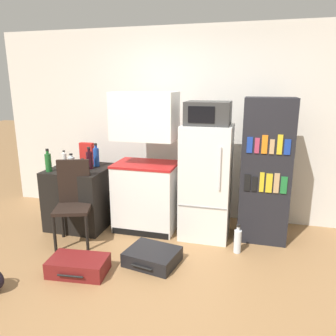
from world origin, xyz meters
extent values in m
plane|color=olive|center=(0.00, 0.00, 0.00)|extent=(24.00, 24.00, 0.00)
cube|color=silver|center=(0.20, 2.00, 1.31)|extent=(6.40, 0.10, 2.63)
cube|color=black|center=(-1.45, 1.22, 0.40)|extent=(0.76, 0.77, 0.80)
cube|color=white|center=(-0.56, 1.32, 0.43)|extent=(0.78, 0.55, 0.86)
cube|color=#B21E1E|center=(-0.56, 1.32, 0.87)|extent=(0.80, 0.57, 0.03)
cube|color=white|center=(-0.56, 1.32, 1.49)|extent=(0.78, 0.47, 0.58)
cube|color=black|center=(-0.56, 1.04, 0.04)|extent=(0.75, 0.01, 0.08)
cube|color=silver|center=(0.22, 1.32, 0.70)|extent=(0.59, 0.56, 1.41)
cube|color=gray|center=(0.22, 1.03, 0.48)|extent=(0.57, 0.01, 0.01)
cylinder|color=silver|center=(0.42, 1.02, 0.96)|extent=(0.02, 0.02, 0.49)
cube|color=#333333|center=(0.22, 1.32, 1.54)|extent=(0.51, 0.43, 0.27)
cube|color=black|center=(0.18, 1.10, 1.54)|extent=(0.30, 0.01, 0.18)
cube|color=black|center=(0.92, 1.40, 0.86)|extent=(0.57, 0.40, 1.73)
cube|color=black|center=(0.72, 1.20, 0.77)|extent=(0.07, 0.01, 0.20)
cube|color=black|center=(0.80, 1.20, 0.76)|extent=(0.06, 0.01, 0.18)
cube|color=gold|center=(0.88, 1.20, 0.79)|extent=(0.05, 0.01, 0.23)
cube|color=gold|center=(0.96, 1.20, 0.78)|extent=(0.07, 0.01, 0.22)
cube|color=tan|center=(1.04, 1.20, 0.79)|extent=(0.06, 0.01, 0.23)
cube|color=#1E7033|center=(1.12, 1.20, 0.77)|extent=(0.07, 0.01, 0.20)
cube|color=#193899|center=(0.72, 1.20, 1.21)|extent=(0.06, 0.01, 0.18)
cube|color=#A33351|center=(0.80, 1.20, 1.21)|extent=(0.05, 0.01, 0.17)
cube|color=orange|center=(0.88, 1.20, 1.22)|extent=(0.06, 0.01, 0.21)
cube|color=tan|center=(0.96, 1.20, 1.20)|extent=(0.05, 0.01, 0.16)
cube|color=gold|center=(1.04, 1.20, 1.23)|extent=(0.06, 0.01, 0.22)
cube|color=#193899|center=(1.12, 1.20, 1.21)|extent=(0.07, 0.01, 0.17)
cylinder|color=#1E47A3|center=(-1.27, 1.36, 0.92)|extent=(0.08, 0.08, 0.24)
cylinder|color=#1E47A3|center=(-1.27, 1.36, 1.06)|extent=(0.04, 0.04, 0.04)
cylinder|color=black|center=(-1.27, 1.36, 1.10)|extent=(0.04, 0.04, 0.03)
cylinder|color=silver|center=(-1.51, 1.13, 0.88)|extent=(0.09, 0.09, 0.16)
cylinder|color=silver|center=(-1.51, 1.13, 0.97)|extent=(0.04, 0.04, 0.03)
cylinder|color=black|center=(-1.51, 1.13, 1.00)|extent=(0.04, 0.04, 0.02)
cylinder|color=black|center=(-1.29, 1.21, 0.91)|extent=(0.08, 0.08, 0.22)
cylinder|color=black|center=(-1.29, 1.21, 1.04)|extent=(0.04, 0.04, 0.04)
cylinder|color=black|center=(-1.29, 1.21, 1.07)|extent=(0.04, 0.04, 0.02)
cylinder|color=white|center=(-1.78, 1.39, 0.87)|extent=(0.07, 0.07, 0.14)
cylinder|color=white|center=(-1.78, 1.39, 0.95)|extent=(0.03, 0.03, 0.03)
cylinder|color=black|center=(-1.78, 1.39, 0.97)|extent=(0.03, 0.03, 0.01)
cylinder|color=#1E6028|center=(-1.73, 0.96, 0.91)|extent=(0.08, 0.08, 0.23)
cylinder|color=#1E6028|center=(-1.73, 0.96, 1.04)|extent=(0.03, 0.03, 0.04)
cylinder|color=black|center=(-1.73, 0.96, 1.08)|extent=(0.04, 0.04, 0.02)
cylinder|color=#AD1914|center=(-1.34, 1.11, 0.86)|extent=(0.07, 0.07, 0.12)
cylinder|color=#AD1914|center=(-1.34, 1.11, 0.93)|extent=(0.03, 0.03, 0.02)
cylinder|color=black|center=(-1.34, 1.11, 0.95)|extent=(0.04, 0.04, 0.01)
cube|color=red|center=(-1.44, 1.43, 0.95)|extent=(0.19, 0.07, 0.30)
cylinder|color=black|center=(-1.37, 0.44, 0.21)|extent=(0.04, 0.04, 0.43)
cylinder|color=black|center=(-1.02, 0.56, 0.21)|extent=(0.04, 0.04, 0.43)
cylinder|color=black|center=(-1.49, 0.79, 0.21)|extent=(0.04, 0.04, 0.43)
cylinder|color=black|center=(-1.14, 0.90, 0.21)|extent=(0.04, 0.04, 0.43)
cube|color=black|center=(-1.26, 0.67, 0.45)|extent=(0.51, 0.51, 0.04)
cube|color=black|center=(-1.31, 0.84, 0.73)|extent=(0.38, 0.17, 0.53)
cube|color=black|center=(-0.21, 0.49, 0.08)|extent=(0.60, 0.53, 0.15)
cylinder|color=black|center=(-0.26, 0.25, 0.08)|extent=(0.24, 0.06, 0.02)
cube|color=maroon|center=(-0.88, 0.10, 0.08)|extent=(0.61, 0.39, 0.17)
cylinder|color=black|center=(-0.86, -0.08, 0.08)|extent=(0.26, 0.05, 0.02)
cylinder|color=silver|center=(0.65, 0.95, 0.13)|extent=(0.08, 0.08, 0.27)
cylinder|color=silver|center=(0.65, 0.95, 0.29)|extent=(0.04, 0.04, 0.05)
cylinder|color=black|center=(0.65, 0.95, 0.33)|extent=(0.04, 0.04, 0.03)
camera|label=1|loc=(0.76, -2.53, 1.88)|focal=35.00mm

